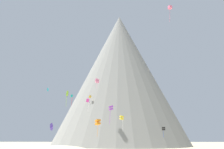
{
  "coord_description": "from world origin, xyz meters",
  "views": [
    {
      "loc": [
        5.09,
        -35.85,
        3.4
      ],
      "look_at": [
        0.77,
        41.77,
        25.11
      ],
      "focal_mm": 36.76,
      "sensor_mm": 36.0,
      "label": 1
    }
  ],
  "objects": [
    {
      "name": "kite_orange_low",
      "position": [
        -2.87,
        32.21,
        7.95
      ],
      "size": [
        1.79,
        1.81,
        4.86
      ],
      "rotation": [
        0.0,
        0.0,
        0.64
      ],
      "color": "orange"
    },
    {
      "name": "kite_rainbow_high",
      "position": [
        18.65,
        23.81,
        39.99
      ],
      "size": [
        1.24,
        1.25,
        4.95
      ],
      "rotation": [
        0.0,
        0.0,
        0.44
      ],
      "color": "#E5668C"
    },
    {
      "name": "kite_magenta_low",
      "position": [
        -5.08,
        26.69,
        13.03
      ],
      "size": [
        0.93,
        0.5,
        3.72
      ],
      "rotation": [
        0.0,
        0.0,
        5.9
      ],
      "color": "#D1339E"
    },
    {
      "name": "kite_teal_mid",
      "position": [
        -13.4,
        42.57,
        17.13
      ],
      "size": [
        0.78,
        0.3,
        4.05
      ],
      "rotation": [
        0.0,
        0.0,
        5.21
      ],
      "color": "teal"
    },
    {
      "name": "kite_cyan_mid",
      "position": [
        -21.34,
        40.01,
        19.58
      ],
      "size": [
        0.31,
        1.3,
        1.29
      ],
      "rotation": [
        0.0,
        0.0,
        4.61
      ],
      "color": "#33BCDB"
    },
    {
      "name": "kite_indigo_low",
      "position": [
        -17.44,
        35.39,
        6.89
      ],
      "size": [
        0.69,
        2.36,
        2.34
      ],
      "rotation": [
        0.0,
        0.0,
        1.46
      ],
      "color": "#5138B2"
    },
    {
      "name": "kite_pink_mid",
      "position": [
        -5.24,
        48.32,
        24.52
      ],
      "size": [
        1.81,
        1.74,
        3.99
      ],
      "rotation": [
        0.0,
        0.0,
        1.92
      ],
      "color": "pink"
    },
    {
      "name": "kite_yellow_low",
      "position": [
        4.23,
        25.19,
        8.57
      ],
      "size": [
        1.14,
        1.12,
        4.01
      ],
      "rotation": [
        0.0,
        0.0,
        2.03
      ],
      "color": "yellow"
    },
    {
      "name": "rock_massif",
      "position": [
        1.34,
        76.61,
        29.91
      ],
      "size": [
        89.1,
        89.1,
        67.55
      ],
      "color": "gray",
      "rests_on": "ground_plane"
    },
    {
      "name": "kite_lime_mid",
      "position": [
        -13.76,
        36.91,
        17.51
      ],
      "size": [
        0.84,
        2.01,
        5.22
      ],
      "rotation": [
        0.0,
        0.0,
        4.58
      ],
      "color": "#8CD133"
    },
    {
      "name": "kite_gold_mid",
      "position": [
        -8.85,
        55.23,
        19.64
      ],
      "size": [
        1.05,
        1.01,
        3.09
      ],
      "rotation": [
        0.0,
        0.0,
        4.27
      ],
      "color": "gold"
    },
    {
      "name": "kite_violet_low",
      "position": [
        1.5,
        23.43,
        10.92
      ],
      "size": [
        1.28,
        1.23,
        4.72
      ],
      "rotation": [
        0.0,
        0.0,
        1.92
      ],
      "color": "purple"
    },
    {
      "name": "kite_black_low",
      "position": [
        18.7,
        48.26,
        6.7
      ],
      "size": [
        1.25,
        1.25,
        3.55
      ],
      "rotation": [
        0.0,
        0.0,
        3.03
      ],
      "color": "black"
    }
  ]
}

